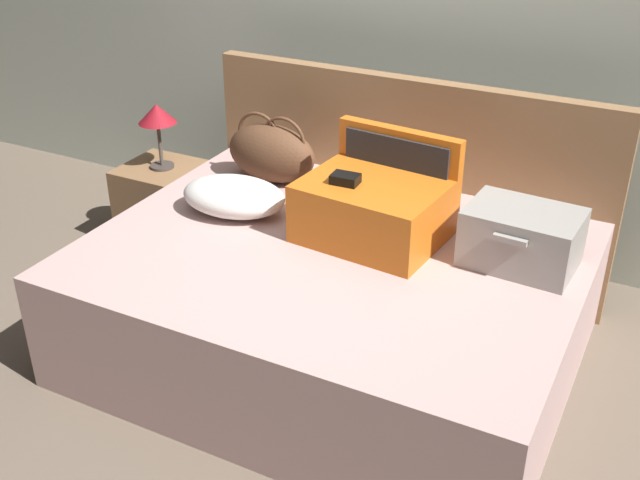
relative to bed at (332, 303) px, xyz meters
The scene contains 10 objects.
ground_plane 0.48m from the bed, 90.00° to the right, with size 12.00×12.00×0.00m, color #6B5B4C.
back_wall 1.62m from the bed, 90.00° to the left, with size 8.00×0.10×2.60m, color #B7C1B2.
bed is the anchor object (origin of this frame).
headboard 0.85m from the bed, 90.00° to the left, with size 2.04×0.08×1.04m, color olive.
hard_case_large 0.47m from the bed, 60.97° to the left, with size 0.61×0.53×0.42m.
hard_case_medium 0.84m from the bed, 18.48° to the left, with size 0.45×0.35×0.23m.
duffel_bag 0.86m from the bed, 139.57° to the left, with size 0.47×0.24×0.34m.
pillow_near_headboard 0.65m from the bed, 169.69° to the left, with size 0.48×0.31×0.17m, color white.
nightstand 1.38m from the bed, 157.87° to the left, with size 0.44×0.40×0.45m, color olive.
table_lamp 1.46m from the bed, 157.87° to the left, with size 0.20×0.20×0.35m.
Camera 1 is at (1.23, -2.10, 2.08)m, focal length 43.42 mm.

